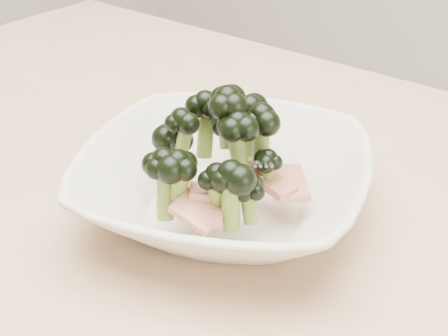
{
  "coord_description": "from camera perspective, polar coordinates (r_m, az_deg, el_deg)",
  "views": [
    {
      "loc": [
        0.38,
        -0.41,
        1.1
      ],
      "look_at": [
        0.07,
        -0.02,
        0.8
      ],
      "focal_mm": 50.0,
      "sensor_mm": 36.0,
      "label": 1
    }
  ],
  "objects": [
    {
      "name": "dining_table",
      "position": [
        0.72,
        -3.66,
        -7.75
      ],
      "size": [
        1.2,
        0.8,
        0.75
      ],
      "color": "tan",
      "rests_on": "ground"
    },
    {
      "name": "broccoli_dish",
      "position": [
        0.59,
        0.01,
        -0.79
      ],
      "size": [
        0.35,
        0.35,
        0.14
      ],
      "color": "beige",
      "rests_on": "dining_table"
    }
  ]
}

